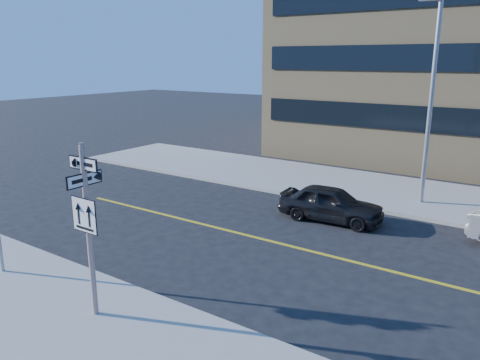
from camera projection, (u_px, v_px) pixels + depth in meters
The scene contains 5 objects.
ground at pixel (169, 279), 13.00m from camera, with size 120.00×120.00×0.00m, color black.
sign_pole at pixel (88, 221), 10.39m from camera, with size 0.92×0.92×4.06m.
parked_car_a at pixel (331, 203), 17.59m from camera, with size 3.91×1.57×1.33m, color black.
streetlight_a at pixel (431, 90), 18.19m from camera, with size 0.55×2.25×8.00m.
building_brick at pixel (459, 9), 29.57m from camera, with size 18.00×18.00×18.00m, color tan.
Camera 1 is at (8.37, -8.68, 5.94)m, focal length 35.00 mm.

